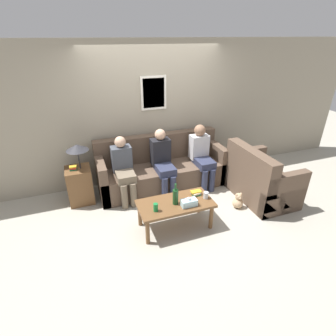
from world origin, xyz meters
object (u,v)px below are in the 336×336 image
person_middle (163,160)px  person_right (202,154)px  couch_main (161,169)px  person_left (124,167)px  teddy_bear (238,201)px  couch_side (260,181)px  drinking_glass (206,195)px  wine_bottle (175,196)px  coffee_table (175,206)px

person_middle → person_right: size_ratio=1.00×
couch_main → person_right: 0.82m
person_left → teddy_bear: size_ratio=4.00×
couch_side → drinking_glass: bearing=103.7°
wine_bottle → person_middle: person_middle is taller
couch_side → wine_bottle: (-1.71, -0.28, 0.23)m
wine_bottle → teddy_bear: 1.28m
person_left → person_right: person_right is taller
couch_side → person_middle: bearing=62.3°
couch_side → drinking_glass: size_ratio=11.50×
person_left → drinking_glass: bearing=-47.2°
couch_main → person_middle: person_middle is taller
coffee_table → couch_main: bearing=80.7°
person_middle → person_left: bearing=-179.5°
drinking_glass → person_middle: bearing=105.4°
couch_side → person_left: person_left is taller
coffee_table → person_middle: bearing=81.0°
coffee_table → person_right: size_ratio=0.95×
wine_bottle → person_left: person_left is taller
person_right → wine_bottle: bearing=-131.3°
drinking_glass → person_middle: person_middle is taller
couch_main → wine_bottle: 1.33m
couch_main → drinking_glass: (0.27, -1.31, 0.16)m
person_right → person_middle: bearing=179.9°
couch_main → teddy_bear: (0.97, -1.17, -0.21)m
couch_main → teddy_bear: 1.54m
couch_main → person_right: (0.74, -0.21, 0.31)m
drinking_glass → person_right: 1.21m
person_right → teddy_bear: bearing=-76.0°
person_middle → teddy_bear: 1.49m
wine_bottle → person_middle: (0.18, 1.09, 0.07)m
drinking_glass → person_left: 1.50m
couch_main → person_middle: bearing=-100.9°
drinking_glass → teddy_bear: 0.81m
teddy_bear → wine_bottle: bearing=-174.0°
couch_side → coffee_table: size_ratio=1.08×
coffee_table → teddy_bear: size_ratio=3.95×
couch_side → coffee_table: couch_side is taller
couch_main → drinking_glass: couch_main is taller
drinking_glass → person_middle: 1.16m
teddy_bear → person_left: bearing=151.1°
person_middle → person_right: bearing=-0.1°
person_right → couch_main: bearing=164.2°
couch_main → couch_side: size_ratio=1.99×
couch_side → person_right: person_right is taller
coffee_table → person_middle: size_ratio=0.95×
person_middle → teddy_bear: person_middle is taller
couch_side → person_left: 2.40m
couch_side → coffee_table: 1.72m
teddy_bear → coffee_table: bearing=-175.2°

